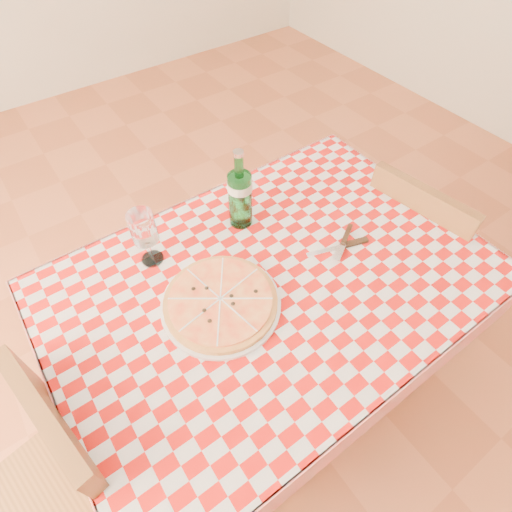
{
  "coord_description": "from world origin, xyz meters",
  "views": [
    {
      "loc": [
        -0.45,
        -0.54,
        1.72
      ],
      "look_at": [
        -0.02,
        0.06,
        0.82
      ],
      "focal_mm": 28.0,
      "sensor_mm": 36.0,
      "label": 1
    }
  ],
  "objects": [
    {
      "name": "chair_near",
      "position": [
        0.68,
        -0.04,
        0.49
      ],
      "size": [
        0.44,
        0.44,
        0.85
      ],
      "rotation": [
        0.0,
        0.0,
        0.15
      ],
      "color": "brown",
      "rests_on": "ground"
    },
    {
      "name": "water_bottle",
      "position": [
        0.06,
        0.25,
        0.9
      ],
      "size": [
        0.1,
        0.1,
        0.28
      ],
      "primitive_type": null,
      "rotation": [
        0.0,
        0.0,
        0.28
      ],
      "color": "#196527",
      "rests_on": "tablecloth"
    },
    {
      "name": "chair_far",
      "position": [
        -0.76,
        -0.06,
        0.5
      ],
      "size": [
        0.45,
        0.45,
        0.87
      ],
      "rotation": [
        0.0,
        0.0,
        3.32
      ],
      "color": "brown",
      "rests_on": "ground"
    },
    {
      "name": "wine_glass",
      "position": [
        -0.26,
        0.28,
        0.85
      ],
      "size": [
        0.08,
        0.08,
        0.19
      ],
      "primitive_type": null,
      "rotation": [
        0.0,
        0.0,
        0.09
      ],
      "color": "white",
      "rests_on": "tablecloth"
    },
    {
      "name": "cutlery",
      "position": [
        0.25,
        -0.03,
        0.77
      ],
      "size": [
        0.25,
        0.22,
        0.02
      ],
      "primitive_type": null,
      "rotation": [
        0.0,
        0.0,
        0.18
      ],
      "color": "silver",
      "rests_on": "tablecloth"
    },
    {
      "name": "dining_table",
      "position": [
        0.0,
        0.0,
        0.66
      ],
      "size": [
        1.2,
        0.8,
        0.75
      ],
      "color": "brown",
      "rests_on": "ground"
    },
    {
      "name": "pizza_plate",
      "position": [
        -0.18,
        0.01,
        0.78
      ],
      "size": [
        0.39,
        0.39,
        0.04
      ],
      "primitive_type": null,
      "rotation": [
        0.0,
        0.0,
        0.17
      ],
      "color": "#C18040",
      "rests_on": "tablecloth"
    },
    {
      "name": "tablecloth",
      "position": [
        0.0,
        0.0,
        0.75
      ],
      "size": [
        1.3,
        0.9,
        0.01
      ],
      "primitive_type": "cube",
      "color": "#AE0E0A",
      "rests_on": "dining_table"
    }
  ]
}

